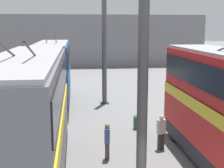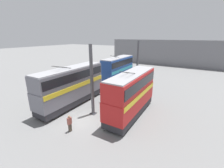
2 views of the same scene
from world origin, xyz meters
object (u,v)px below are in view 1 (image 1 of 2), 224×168
Objects in this scene: bus_left_far at (222,102)px; person_by_left_row at (161,131)px; bus_right_mid at (53,71)px; bus_right_near at (29,117)px; person_aisle_midway at (107,140)px; oil_drum at (138,122)px.

bus_left_far is 5.03× the size of person_by_left_row.
person_by_left_row is (-9.63, -6.01, -1.86)m from bus_right_mid.
bus_right_near is (-1.42, 8.12, 0.03)m from bus_left_far.
person_by_left_row is at bearing -59.69° from bus_right_near.
bus_left_far is 8.25m from bus_right_near.
bus_right_near is 6.02× the size of person_aisle_midway.
oil_drum is at bearing 25.72° from bus_left_far.
bus_right_near is at bearing 99.91° from bus_left_far.
bus_right_near is at bearing -73.82° from person_by_left_row.
bus_left_far is at bearing 31.22° from person_by_left_row.
oil_drum is (6.90, -5.48, -2.58)m from bus_right_near.
bus_right_near is 1.13× the size of bus_right_mid.
oil_drum is (5.48, 2.64, -2.55)m from bus_left_far.
oil_drum is (3.39, 0.52, -0.58)m from person_by_left_row.
person_aisle_midway is (-10.51, -3.15, -1.89)m from bus_right_mid.
person_by_left_row is (3.51, -6.01, -2.00)m from bus_right_near.
bus_right_near is 13.33× the size of oil_drum.
person_aisle_midway is at bearing 76.29° from bus_left_far.
bus_right_mid is 11.80× the size of oil_drum.
bus_right_mid is (11.72, 8.12, -0.11)m from bus_left_far.
bus_right_mid reaches higher than person_by_left_row.
bus_right_mid is at bearing 34.72° from bus_left_far.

